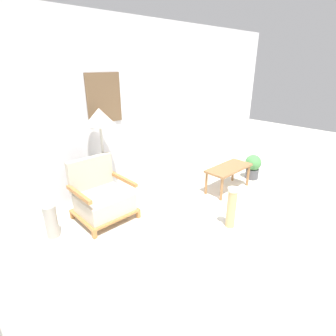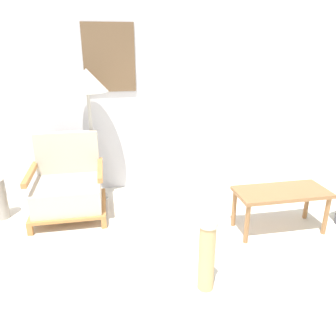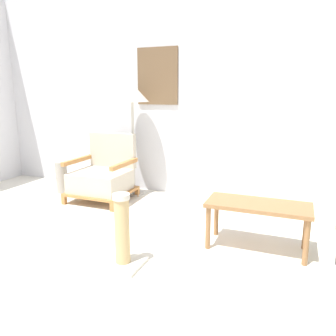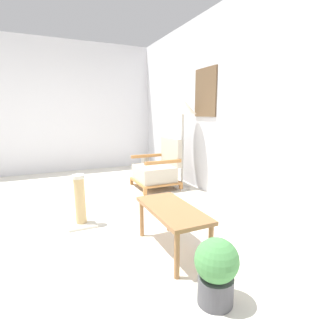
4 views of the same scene
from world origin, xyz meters
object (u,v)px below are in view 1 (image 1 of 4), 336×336
Objects in this scene: coffee_table at (229,170)px; armchair at (102,198)px; potted_plant at (253,166)px; scratching_post at (231,213)px; floor_lamp at (100,122)px; vase at (51,221)px.

armchair is at bearing 160.64° from coffee_table.
potted_plant is 1.80m from scratching_post.
scratching_post is (-0.94, -0.68, -0.12)m from coffee_table.
floor_lamp is at bearing 114.75° from scratching_post.
scratching_post is (-1.68, -0.64, -0.01)m from potted_plant.
floor_lamp is at bearing 148.99° from coffee_table.
potted_plant is (0.74, -0.04, -0.11)m from coffee_table.
scratching_post is at bearing -52.58° from armchair.
armchair reaches higher than potted_plant.
floor_lamp reaches higher than coffee_table.
potted_plant is (2.47, -1.08, -1.02)m from floor_lamp.
coffee_table is at bearing 36.15° from scratching_post.
coffee_table is 1.17m from scratching_post.
vase is at bearing -163.18° from floor_lamp.
coffee_table is at bearing -19.36° from armchair.
scratching_post reaches higher than coffee_table.
scratching_post reaches higher than vase.
potted_plant is (3.43, -0.79, 0.03)m from vase.
floor_lamp is 3.17× the size of potted_plant.
vase is (-0.69, 0.05, -0.09)m from armchair.
vase is (-0.96, -0.29, -1.06)m from floor_lamp.
armchair is at bearing -4.09° from vase.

